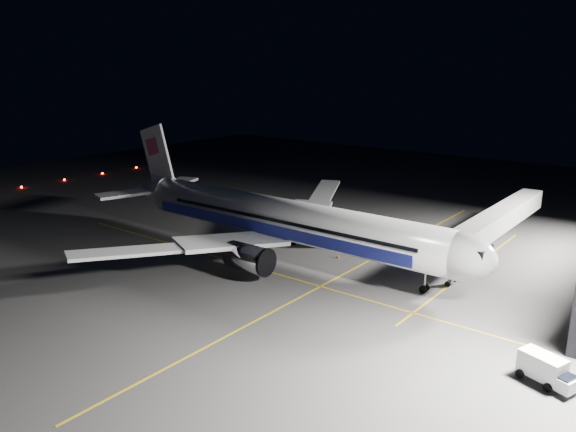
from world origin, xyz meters
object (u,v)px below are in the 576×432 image
at_px(safety_cone_b, 338,256).
at_px(baggage_tug, 330,211).
at_px(jet_bridge, 493,223).
at_px(safety_cone_a, 299,231).
at_px(safety_cone_c, 289,241).
at_px(airliner, 279,219).
at_px(service_truck, 547,369).

bearing_deg(safety_cone_b, baggage_tug, 126.44).
xyz_separation_m(jet_bridge, baggage_tug, (-29.29, 3.94, -3.78)).
xyz_separation_m(safety_cone_a, safety_cone_b, (11.39, -6.21, -0.05)).
height_order(baggage_tug, safety_cone_c, baggage_tug).
bearing_deg(airliner, safety_cone_a, 112.93).
bearing_deg(baggage_tug, service_truck, -30.15).
relative_size(airliner, service_truck, 12.11).
relative_size(jet_bridge, safety_cone_b, 66.17).
bearing_deg(safety_cone_b, safety_cone_c, 173.05).
distance_m(service_truck, safety_cone_c, 43.55).
distance_m(jet_bridge, safety_cone_c, 28.77).
bearing_deg(service_truck, airliner, -177.76).
xyz_separation_m(baggage_tug, safety_cone_b, (13.29, -17.99, -0.54)).
relative_size(jet_bridge, baggage_tug, 13.22).
relative_size(safety_cone_a, safety_cone_c, 0.97).
bearing_deg(airliner, service_truck, -17.39).
bearing_deg(safety_cone_c, service_truck, -22.95).
xyz_separation_m(service_truck, safety_cone_c, (-40.09, 16.98, -0.98)).
distance_m(baggage_tug, safety_cone_a, 11.95).
distance_m(service_truck, safety_cone_a, 47.56).
height_order(jet_bridge, service_truck, jet_bridge).
bearing_deg(jet_bridge, baggage_tug, 172.34).
bearing_deg(safety_cone_a, safety_cone_b, -28.58).
xyz_separation_m(service_truck, safety_cone_b, (-30.74, 15.84, -1.04)).
relative_size(safety_cone_b, safety_cone_c, 0.81).
height_order(jet_bridge, baggage_tug, jet_bridge).
height_order(jet_bridge, safety_cone_c, jet_bridge).
height_order(jet_bridge, safety_cone_a, jet_bridge).
bearing_deg(baggage_tug, airliner, -66.84).
bearing_deg(service_truck, jet_bridge, 135.87).
xyz_separation_m(airliner, baggage_tug, (-6.21, 21.99, -4.36)).
bearing_deg(safety_cone_a, service_truck, -27.62).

